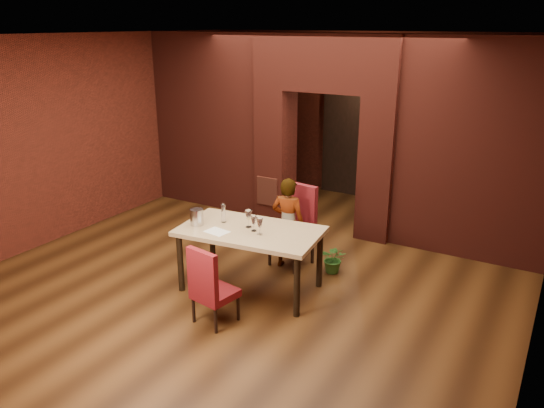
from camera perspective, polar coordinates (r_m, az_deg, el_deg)
The scene contains 23 objects.
floor at distance 7.66m, azimuth -0.91°, elevation -6.99°, with size 8.00×8.00×0.00m, color #442811.
ceiling at distance 6.89m, azimuth -1.06°, elevation 17.69°, with size 7.00×8.00×0.04m, color silver.
wall_back at distance 10.66m, azimuth 10.36°, elevation 9.20°, with size 7.00×0.04×3.20m, color maroon.
wall_left at distance 9.37m, azimuth -19.78°, elevation 7.07°, with size 0.04×8.00×3.20m, color maroon.
pillar_left at distance 9.36m, azimuth 0.40°, elevation 5.35°, with size 0.55×0.55×2.30m, color maroon.
pillar_right at distance 8.60m, azimuth 11.47°, elevation 3.74°, with size 0.55×0.55×2.30m, color maroon.
lintel at distance 8.68m, azimuth 6.06°, elevation 14.88°, with size 2.45×0.55×0.90m, color maroon.
wing_wall_left at distance 10.03m, azimuth -6.70°, elevation 8.77°, with size 2.27×0.35×3.20m, color maroon.
wing_wall_right at distance 8.17m, azimuth 21.08°, elevation 5.30°, with size 2.27×0.35×3.20m, color maroon.
vent_panel at distance 9.27m, azimuth -0.52°, elevation 1.37°, with size 0.40×0.03×0.50m, color #9A402C.
rear_door at distance 10.85m, azimuth 8.09°, elevation 6.53°, with size 0.90×0.08×2.10m, color black.
rear_door_frame at distance 10.81m, azimuth 8.01°, elevation 6.49°, with size 1.02×0.04×2.22m, color black.
dining_table at distance 6.96m, azimuth -2.33°, elevation -5.95°, with size 1.80×1.01×0.84m, color tan.
chair_far at distance 7.59m, azimuth 2.11°, elevation -2.46°, with size 0.53×0.53×1.17m, color maroon.
chair_near at distance 6.23m, azimuth -6.16°, elevation -8.58°, with size 0.44×0.44×0.97m, color maroon.
person_seated at distance 7.48m, azimuth 1.74°, elevation -2.09°, with size 0.49×0.32×1.33m, color silver.
wine_glass_a at distance 6.82m, azimuth -2.55°, elevation -1.60°, with size 0.09×0.09×0.23m, color white, non-canonical shape.
wine_glass_b at distance 6.70m, azimuth -1.98°, elevation -2.11°, with size 0.08×0.08×0.20m, color white, non-canonical shape.
wine_glass_c at distance 6.58m, azimuth -1.33°, elevation -2.40°, with size 0.09×0.09×0.22m, color white, non-canonical shape.
tasting_sheet at distance 6.74m, azimuth -5.94°, elevation -2.98°, with size 0.29×0.21×0.00m, color silver.
wine_bucket at distance 6.96m, azimuth -8.09°, elevation -1.40°, with size 0.18×0.18×0.22m, color #B2B1B8.
water_bottle at distance 7.01m, azimuth -5.25°, elevation -0.94°, with size 0.06×0.06×0.26m, color white.
potted_plant at distance 7.53m, azimuth 6.68°, elevation -5.86°, with size 0.38×0.33×0.42m, color #295F20.
Camera 1 is at (3.57, -5.89, 3.36)m, focal length 35.00 mm.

